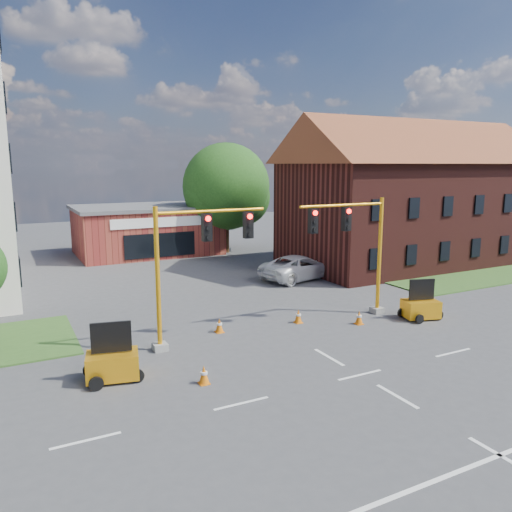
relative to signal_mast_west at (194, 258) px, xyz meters
name	(u,v)px	position (x,y,z in m)	size (l,w,h in m)	color
ground	(360,375)	(4.36, -6.00, -3.92)	(120.00, 120.00, 0.00)	#404143
grass_verge_ne	(481,278)	(22.36, 3.00, -3.88)	(14.00, 4.00, 0.08)	#325720
lane_markings	(419,409)	(4.36, -9.00, -3.91)	(60.00, 36.00, 0.01)	white
brick_shop	(147,229)	(4.36, 23.99, -1.76)	(12.40, 8.40, 4.30)	maroon
townhouse_row	(413,189)	(22.36, 10.00, 2.01)	(21.00, 11.00, 11.50)	#441914
tree_large	(230,189)	(11.25, 21.08, 1.79)	(8.12, 7.74, 9.83)	#311F12
signal_mast_west	(194,258)	(0.00, 0.00, 0.00)	(5.30, 0.60, 6.20)	gray
signal_mast_east	(355,243)	(8.71, 0.00, 0.00)	(5.30, 0.60, 6.20)	gray
trailer_west	(113,363)	(-4.06, -2.11, -3.26)	(2.09, 1.61, 2.13)	#FFA715
trailer_east	(421,307)	(11.67, -1.81, -3.30)	(2.01, 1.61, 2.00)	#FFA715
cone_a	(204,375)	(-1.20, -4.00, -3.58)	(0.40, 0.40, 0.70)	orange
cone_b	(219,326)	(1.54, 0.97, -3.58)	(0.40, 0.40, 0.70)	orange
cone_c	(298,316)	(5.66, 0.49, -3.58)	(0.40, 0.40, 0.70)	orange
cone_d	(359,318)	(8.24, -1.10, -3.58)	(0.40, 0.40, 0.70)	orange
pickup_white	(300,267)	(11.03, 8.85, -3.08)	(2.78, 6.04, 1.68)	white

